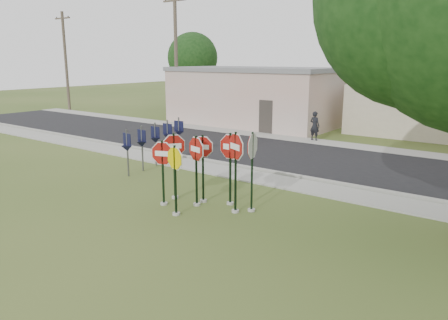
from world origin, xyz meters
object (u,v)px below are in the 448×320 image
Objects in this scene: stop_sign_yellow at (175,172)px; pedestrian at (315,126)px; stop_sign_center at (196,161)px; utility_pole_near at (176,56)px; stop_sign_left at (163,164)px.

stop_sign_yellow reaches higher than pedestrian.
pedestrian is at bearing 98.69° from stop_sign_center.
utility_pole_near is (-13.79, 14.92, 3.56)m from stop_sign_yellow.
stop_sign_yellow reaches higher than stop_sign_left.
stop_sign_center is 1.07× the size of stop_sign_yellow.
utility_pole_near is (-12.78, 14.44, 3.56)m from stop_sign_left.
utility_pole_near reaches higher than stop_sign_yellow.
pedestrian is at bearing 94.49° from stop_sign_left.
stop_sign_left is at bearing 154.68° from stop_sign_yellow.
utility_pole_near is (-13.71, 13.82, 3.42)m from stop_sign_center.
stop_sign_left is at bearing -48.50° from utility_pole_near.
utility_pole_near is 5.51× the size of pedestrian.
stop_sign_yellow is 20.62m from utility_pole_near.
utility_pole_near is at bearing 131.50° from stop_sign_left.
stop_sign_yellow is 0.25× the size of utility_pole_near.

